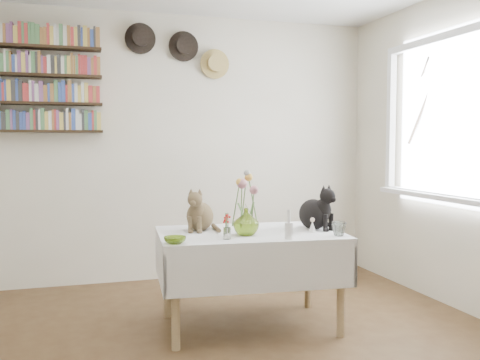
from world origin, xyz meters
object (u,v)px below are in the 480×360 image
object	(u,v)px
dining_table	(249,255)
tabby_cat	(200,208)
bookshelf_unit	(42,80)
flower_vase	(246,222)
black_cat	(313,206)

from	to	relation	value
dining_table	tabby_cat	distance (m)	0.48
dining_table	bookshelf_unit	distance (m)	2.41
bookshelf_unit	flower_vase	bearing A→B (deg)	-48.49
dining_table	flower_vase	xyz separation A→B (m)	(-0.06, -0.12, 0.26)
dining_table	tabby_cat	bearing A→B (deg)	150.80
bookshelf_unit	tabby_cat	bearing A→B (deg)	-48.32
dining_table	bookshelf_unit	bearing A→B (deg)	135.05
tabby_cat	black_cat	xyz separation A→B (m)	(0.80, -0.18, 0.01)
flower_vase	black_cat	bearing A→B (deg)	11.61
black_cat	tabby_cat	bearing A→B (deg)	138.36
dining_table	black_cat	size ratio (longest dim) A/B	4.00
dining_table	black_cat	xyz separation A→B (m)	(0.49, -0.00, 0.33)
black_cat	bookshelf_unit	world-z (taller)	bookshelf_unit
tabby_cat	bookshelf_unit	world-z (taller)	bookshelf_unit
tabby_cat	black_cat	size ratio (longest dim) A/B	0.94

